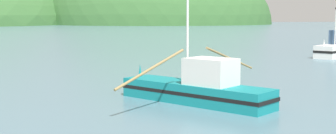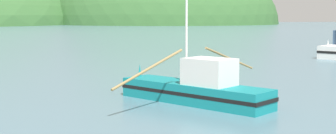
{
  "view_description": "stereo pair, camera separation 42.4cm",
  "coord_description": "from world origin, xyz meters",
  "views": [
    {
      "loc": [
        -2.32,
        -2.63,
        4.37
      ],
      "look_at": [
        1.42,
        24.0,
        1.4
      ],
      "focal_mm": 49.97,
      "sensor_mm": 36.0,
      "label": 1
    },
    {
      "loc": [
        -1.9,
        -2.69,
        4.37
      ],
      "look_at": [
        1.42,
        24.0,
        1.4
      ],
      "focal_mm": 49.97,
      "sensor_mm": 36.0,
      "label": 2
    }
  ],
  "objects": [
    {
      "name": "hill_mid_right",
      "position": [
        26.95,
        234.92,
        0.0
      ],
      "size": [
        113.99,
        91.19,
        69.62
      ],
      "primitive_type": "ellipsoid",
      "color": "#386633",
      "rests_on": "ground"
    },
    {
      "name": "fishing_boat_teal",
      "position": [
        2.37,
        20.0,
        0.77
      ],
      "size": [
        8.3,
        7.63,
        7.01
      ],
      "rotation": [
        0.0,
        0.0,
        2.29
      ],
      "color": "#147F84",
      "rests_on": "ground"
    },
    {
      "name": "fishing_boat_white",
      "position": [
        21.95,
        43.45,
        0.9
      ],
      "size": [
        6.17,
        5.75,
        5.19
      ],
      "rotation": [
        0.0,
        0.0,
        3.86
      ],
      "color": "white",
      "rests_on": "ground"
    }
  ]
}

